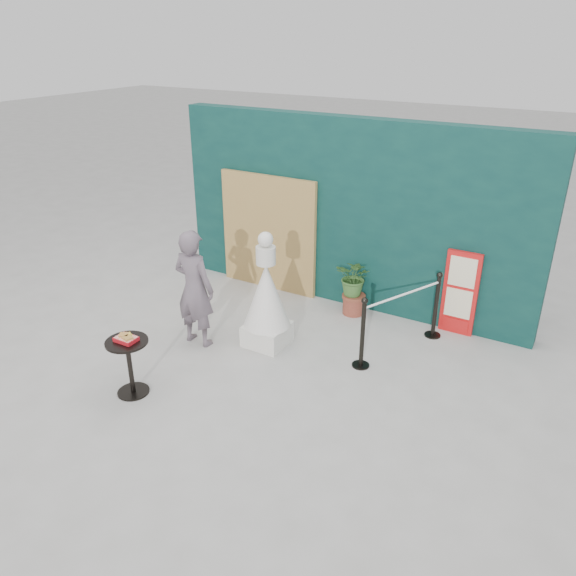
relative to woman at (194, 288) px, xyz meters
name	(u,v)px	position (x,y,z in m)	size (l,w,h in m)	color
ground	(240,395)	(1.28, -0.78, -0.86)	(60.00, 60.00, 0.00)	#ADAAA5
back_wall	(350,214)	(1.28, 2.37, 0.64)	(6.00, 0.30, 3.00)	#092B2A
bamboo_fence	(268,233)	(-0.12, 2.16, 0.14)	(1.80, 0.08, 2.00)	tan
woman	(194,288)	(0.00, 0.00, 0.00)	(0.63, 0.41, 1.72)	#60525B
menu_board	(460,293)	(3.18, 2.17, -0.21)	(0.50, 0.07, 1.30)	red
statue	(267,300)	(0.90, 0.47, -0.16)	(0.67, 0.67, 1.71)	silver
cafe_table	(129,359)	(0.08, -1.41, -0.36)	(0.52, 0.52, 0.75)	black
food_basket	(126,338)	(0.08, -1.41, -0.07)	(0.26, 0.19, 0.11)	red
planter	(355,282)	(1.59, 1.96, -0.32)	(0.55, 0.48, 0.94)	brown
stanchion_barrier	(401,319)	(2.62, 1.25, -0.37)	(0.84, 1.54, 1.03)	black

